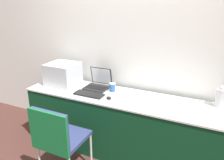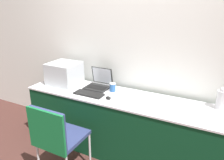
# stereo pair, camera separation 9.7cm
# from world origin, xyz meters

# --- Properties ---
(wall_back) EXTENTS (8.00, 0.05, 2.60)m
(wall_back) POSITION_xyz_m (0.00, 0.67, 1.30)
(wall_back) COLOR silver
(wall_back) RESTS_ON ground_plane
(table) EXTENTS (2.40, 0.59, 0.77)m
(table) POSITION_xyz_m (0.00, 0.28, 0.39)
(table) COLOR #0C381E
(table) RESTS_ON ground_plane
(printer) EXTENTS (0.39, 0.38, 0.29)m
(printer) POSITION_xyz_m (-0.86, 0.34, 0.93)
(printer) COLOR #B2B7BC
(printer) RESTS_ON table
(laptop_left) EXTENTS (0.30, 0.29, 0.25)m
(laptop_left) POSITION_xyz_m (-0.37, 0.44, 0.83)
(laptop_left) COLOR black
(laptop_left) RESTS_ON table
(external_keyboard) EXTENTS (0.37, 0.14, 0.02)m
(external_keyboard) POSITION_xyz_m (-0.35, 0.16, 0.78)
(external_keyboard) COLOR black
(external_keyboard) RESTS_ON table
(coffee_cup) EXTENTS (0.08, 0.08, 0.11)m
(coffee_cup) POSITION_xyz_m (-0.14, 0.39, 0.83)
(coffee_cup) COLOR #285699
(coffee_cup) RESTS_ON table
(mouse) EXTENTS (0.06, 0.04, 0.04)m
(mouse) POSITION_xyz_m (-0.07, 0.15, 0.79)
(mouse) COLOR black
(mouse) RESTS_ON table
(metal_pitcher) EXTENTS (0.10, 0.10, 0.24)m
(metal_pitcher) POSITION_xyz_m (1.08, 0.48, 0.88)
(metal_pitcher) COLOR silver
(metal_pitcher) RESTS_ON table
(chair) EXTENTS (0.44, 0.47, 0.89)m
(chair) POSITION_xyz_m (-0.36, -0.46, 0.57)
(chair) COLOR navy
(chair) RESTS_ON ground_plane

